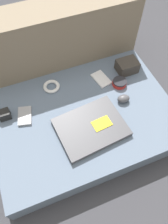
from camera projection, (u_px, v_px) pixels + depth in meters
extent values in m
plane|color=#38383D|center=(84.00, 125.00, 1.21)|extent=(8.00, 8.00, 0.00)
cube|color=slate|center=(84.00, 120.00, 1.16)|extent=(0.93, 0.65, 0.12)
cube|color=#7F705B|center=(56.00, 44.00, 1.23)|extent=(0.93, 0.20, 0.45)
cube|color=#47474C|center=(90.00, 128.00, 1.05)|extent=(0.34, 0.27, 0.03)
cube|color=yellow|center=(102.00, 123.00, 1.05)|extent=(0.10, 0.07, 0.00)
ellipsoid|color=#4C4C51|center=(123.00, 98.00, 1.14)|extent=(0.07, 0.05, 0.04)
cylinder|color=red|center=(119.00, 83.00, 1.20)|extent=(0.08, 0.08, 0.02)
cylinder|color=#232328|center=(120.00, 81.00, 1.19)|extent=(0.07, 0.07, 0.01)
cube|color=silver|center=(101.00, 79.00, 1.23)|extent=(0.09, 0.13, 0.01)
cube|color=#99999E|center=(25.00, 116.00, 1.10)|extent=(0.09, 0.12, 0.01)
cube|color=#38332D|center=(127.00, 66.00, 1.24)|extent=(0.11, 0.09, 0.07)
cube|color=black|center=(4.00, 115.00, 1.08)|extent=(0.06, 0.05, 0.05)
torus|color=white|center=(51.00, 86.00, 1.19)|extent=(0.09, 0.09, 0.02)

